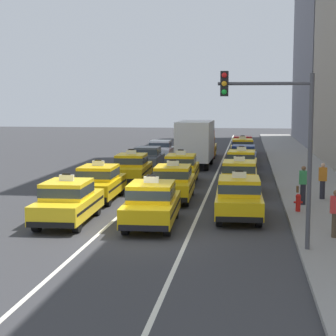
{
  "coord_description": "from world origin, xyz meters",
  "views": [
    {
      "loc": [
        3.59,
        -18.82,
        4.68
      ],
      "look_at": [
        -0.41,
        9.31,
        1.3
      ],
      "focal_mm": 60.37,
      "sensor_mm": 36.0,
      "label": 1
    }
  ],
  "objects_px": {
    "box_truck_center_fourth": "(196,142)",
    "sedan_right_fourth": "(243,156)",
    "sedan_left_fourth": "(148,157)",
    "taxi_right_third": "(241,163)",
    "taxi_center_nearest": "(152,203)",
    "taxi_center_second": "(173,182)",
    "taxi_left_third": "(132,168)",
    "pedestrian_mid_block": "(336,214)",
    "taxi_left_second": "(99,182)",
    "taxi_center_third": "(181,168)",
    "sedan_left_fifth": "(161,150)",
    "traffic_light_pole": "(278,129)",
    "pedestrian_near_crosswalk": "(323,181)",
    "taxi_right_nearest": "(239,197)",
    "sedan_right_sixth": "(243,144)",
    "taxi_center_fifth": "(205,147)",
    "pedestrian_by_storefront": "(303,185)",
    "taxi_left_nearest": "(68,201)",
    "taxi_right_fifth": "(242,149)",
    "fire_hydrant": "(298,202)",
    "taxi_right_second": "(239,176)"
  },
  "relations": [
    {
      "from": "sedan_left_fourth",
      "to": "taxi_right_third",
      "type": "height_order",
      "value": "taxi_right_third"
    },
    {
      "from": "taxi_left_second",
      "to": "taxi_center_third",
      "type": "relative_size",
      "value": 1.0
    },
    {
      "from": "taxi_left_third",
      "to": "sedan_right_sixth",
      "type": "relative_size",
      "value": 1.06
    },
    {
      "from": "taxi_center_second",
      "to": "sedan_right_fourth",
      "type": "distance_m",
      "value": 14.25
    },
    {
      "from": "taxi_right_third",
      "to": "taxi_left_third",
      "type": "bearing_deg",
      "value": -153.66
    },
    {
      "from": "taxi_center_nearest",
      "to": "taxi_center_second",
      "type": "relative_size",
      "value": 1.0
    },
    {
      "from": "taxi_center_nearest",
      "to": "pedestrian_near_crosswalk",
      "type": "xyz_separation_m",
      "value": [
        6.99,
        6.14,
        0.13
      ]
    },
    {
      "from": "pedestrian_near_crosswalk",
      "to": "pedestrian_mid_block",
      "type": "xyz_separation_m",
      "value": [
        -0.52,
        -7.61,
        -0.05
      ]
    },
    {
      "from": "taxi_left_third",
      "to": "pedestrian_mid_block",
      "type": "xyz_separation_m",
      "value": [
        9.54,
        -12.54,
        0.07
      ]
    },
    {
      "from": "taxi_right_nearest",
      "to": "taxi_right_second",
      "type": "bearing_deg",
      "value": 90.92
    },
    {
      "from": "taxi_right_third",
      "to": "taxi_left_nearest",
      "type": "bearing_deg",
      "value": -114.41
    },
    {
      "from": "pedestrian_near_crosswalk",
      "to": "traffic_light_pole",
      "type": "height_order",
      "value": "traffic_light_pole"
    },
    {
      "from": "taxi_left_nearest",
      "to": "sedan_right_sixth",
      "type": "distance_m",
      "value": 30.52
    },
    {
      "from": "taxi_center_fifth",
      "to": "taxi_left_third",
      "type": "bearing_deg",
      "value": -101.14
    },
    {
      "from": "box_truck_center_fourth",
      "to": "pedestrian_mid_block",
      "type": "height_order",
      "value": "box_truck_center_fourth"
    },
    {
      "from": "sedan_right_fourth",
      "to": "taxi_right_fifth",
      "type": "bearing_deg",
      "value": 91.43
    },
    {
      "from": "taxi_right_third",
      "to": "sedan_right_fourth",
      "type": "xyz_separation_m",
      "value": [
        0.07,
        5.32,
        -0.03
      ]
    },
    {
      "from": "taxi_left_third",
      "to": "taxi_center_second",
      "type": "distance_m",
      "value": 6.32
    },
    {
      "from": "sedan_left_fifth",
      "to": "traffic_light_pole",
      "type": "relative_size",
      "value": 0.78
    },
    {
      "from": "traffic_light_pole",
      "to": "sedan_left_fourth",
      "type": "bearing_deg",
      "value": 110.58
    },
    {
      "from": "sedan_left_fourth",
      "to": "taxi_right_fifth",
      "type": "bearing_deg",
      "value": 50.13
    },
    {
      "from": "sedan_right_fourth",
      "to": "sedan_right_sixth",
      "type": "height_order",
      "value": "same"
    },
    {
      "from": "box_truck_center_fourth",
      "to": "pedestrian_by_storefront",
      "type": "relative_size",
      "value": 4.1
    },
    {
      "from": "taxi_left_second",
      "to": "taxi_center_nearest",
      "type": "bearing_deg",
      "value": -56.38
    },
    {
      "from": "taxi_center_third",
      "to": "box_truck_center_fourth",
      "type": "xyz_separation_m",
      "value": [
        0.09,
        8.57,
        0.9
      ]
    },
    {
      "from": "taxi_left_nearest",
      "to": "taxi_center_second",
      "type": "xyz_separation_m",
      "value": [
        3.32,
        5.56,
        0.0
      ]
    },
    {
      "from": "taxi_left_nearest",
      "to": "taxi_right_fifth",
      "type": "xyz_separation_m",
      "value": [
        6.35,
        24.82,
        0.0
      ]
    },
    {
      "from": "taxi_center_third",
      "to": "taxi_right_fifth",
      "type": "relative_size",
      "value": 0.99
    },
    {
      "from": "box_truck_center_fourth",
      "to": "pedestrian_mid_block",
      "type": "xyz_separation_m",
      "value": [
        6.61,
        -21.18,
        -0.83
      ]
    },
    {
      "from": "taxi_right_third",
      "to": "taxi_center_fifth",
      "type": "bearing_deg",
      "value": 104.33
    },
    {
      "from": "sedan_right_sixth",
      "to": "taxi_center_second",
      "type": "bearing_deg",
      "value": -97.02
    },
    {
      "from": "taxi_right_nearest",
      "to": "sedan_right_sixth",
      "type": "distance_m",
      "value": 28.02
    },
    {
      "from": "taxi_left_second",
      "to": "taxi_center_second",
      "type": "height_order",
      "value": "same"
    },
    {
      "from": "taxi_center_third",
      "to": "sedan_left_fifth",
      "type": "bearing_deg",
      "value": 104.03
    },
    {
      "from": "pedestrian_near_crosswalk",
      "to": "taxi_right_nearest",
      "type": "bearing_deg",
      "value": -131.42
    },
    {
      "from": "taxi_right_third",
      "to": "sedan_left_fifth",
      "type": "bearing_deg",
      "value": 124.65
    },
    {
      "from": "taxi_right_second",
      "to": "taxi_right_fifth",
      "type": "distance_m",
      "value": 16.75
    },
    {
      "from": "fire_hydrant",
      "to": "taxi_center_nearest",
      "type": "bearing_deg",
      "value": -152.4
    },
    {
      "from": "sedan_left_fourth",
      "to": "sedan_right_sixth",
      "type": "height_order",
      "value": "same"
    },
    {
      "from": "taxi_left_nearest",
      "to": "sedan_right_fourth",
      "type": "distance_m",
      "value": 20.51
    },
    {
      "from": "taxi_left_second",
      "to": "taxi_right_fifth",
      "type": "bearing_deg",
      "value": 71.77
    },
    {
      "from": "taxi_right_fifth",
      "to": "taxi_left_third",
      "type": "bearing_deg",
      "value": -114.1
    },
    {
      "from": "fire_hydrant",
      "to": "taxi_left_third",
      "type": "bearing_deg",
      "value": 136.91
    },
    {
      "from": "taxi_left_second",
      "to": "taxi_center_nearest",
      "type": "height_order",
      "value": "same"
    },
    {
      "from": "sedan_left_fifth",
      "to": "traffic_light_pole",
      "type": "bearing_deg",
      "value": -73.78
    },
    {
      "from": "taxi_center_second",
      "to": "sedan_right_sixth",
      "type": "height_order",
      "value": "taxi_center_second"
    },
    {
      "from": "taxi_center_third",
      "to": "taxi_right_nearest",
      "type": "height_order",
      "value": "same"
    },
    {
      "from": "traffic_light_pole",
      "to": "sedan_right_fourth",
      "type": "bearing_deg",
      "value": 93.06
    },
    {
      "from": "box_truck_center_fourth",
      "to": "sedan_right_fourth",
      "type": "height_order",
      "value": "box_truck_center_fourth"
    },
    {
      "from": "taxi_left_second",
      "to": "taxi_center_fifth",
      "type": "height_order",
      "value": "same"
    }
  ]
}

